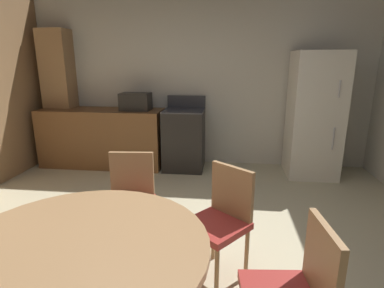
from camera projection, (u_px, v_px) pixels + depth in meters
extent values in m
plane|color=beige|center=(165.00, 275.00, 2.40)|extent=(14.00, 14.00, 0.00)
cube|color=beige|center=(200.00, 79.00, 4.82)|extent=(5.51, 0.12, 2.70)
cube|color=brown|center=(103.00, 138.00, 4.85)|extent=(1.91, 0.60, 0.90)
cube|color=#9E754C|center=(61.00, 98.00, 4.94)|extent=(0.44, 0.36, 2.10)
cube|color=black|center=(184.00, 140.00, 4.70)|extent=(0.60, 0.60, 0.90)
cube|color=#38383D|center=(184.00, 110.00, 4.58)|extent=(0.60, 0.60, 0.02)
cube|color=#38383D|center=(186.00, 101.00, 4.82)|extent=(0.60, 0.04, 0.18)
cube|color=silver|center=(314.00, 115.00, 4.33)|extent=(0.68, 0.66, 1.76)
cylinder|color=#B2B2B7|center=(339.00, 89.00, 3.88)|extent=(0.02, 0.02, 0.22)
cylinder|color=#B2B2B7|center=(333.00, 139.00, 4.05)|extent=(0.02, 0.02, 0.30)
cube|color=black|center=(136.00, 102.00, 4.63)|extent=(0.44, 0.32, 0.26)
cylinder|color=#9E754C|center=(78.00, 248.00, 1.50)|extent=(1.30, 1.30, 0.04)
cylinder|color=#9E754C|center=(217.00, 275.00, 2.09)|extent=(0.03, 0.03, 0.43)
cylinder|color=#9E754C|center=(183.00, 253.00, 2.32)|extent=(0.03, 0.03, 0.43)
cylinder|color=#9E754C|center=(247.00, 254.00, 2.31)|extent=(0.03, 0.03, 0.43)
cylinder|color=#9E754C|center=(213.00, 236.00, 2.55)|extent=(0.03, 0.03, 0.43)
cube|color=#9E2D28|center=(215.00, 226.00, 2.26)|extent=(0.56, 0.56, 0.05)
cube|color=#9E754C|center=(232.00, 192.00, 2.32)|extent=(0.32, 0.27, 0.42)
cube|color=#9E754C|center=(322.00, 265.00, 1.50)|extent=(0.07, 0.38, 0.42)
cylinder|color=#9E754C|center=(146.00, 243.00, 2.45)|extent=(0.03, 0.03, 0.43)
cylinder|color=#9E754C|center=(104.00, 242.00, 2.46)|extent=(0.03, 0.03, 0.43)
cylinder|color=#9E754C|center=(153.00, 222.00, 2.78)|extent=(0.03, 0.03, 0.43)
cylinder|color=#9E754C|center=(116.00, 221.00, 2.79)|extent=(0.03, 0.03, 0.43)
cube|color=#9E2D28|center=(129.00, 206.00, 2.56)|extent=(0.43, 0.43, 0.05)
cube|color=#9E754C|center=(132.00, 175.00, 2.67)|extent=(0.38, 0.07, 0.42)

